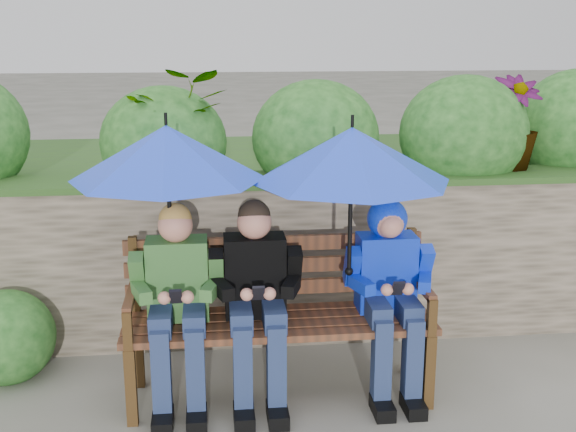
{
  "coord_description": "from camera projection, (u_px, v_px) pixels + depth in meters",
  "views": [
    {
      "loc": [
        -0.4,
        -3.53,
        1.9
      ],
      "look_at": [
        0.0,
        0.1,
        0.95
      ],
      "focal_mm": 45.0,
      "sensor_mm": 36.0,
      "label": 1
    }
  ],
  "objects": [
    {
      "name": "ground",
      "position": [
        290.0,
        389.0,
        3.92
      ],
      "size": [
        60.0,
        60.0,
        0.0
      ],
      "primitive_type": "plane",
      "color": "#5C5C4F",
      "rests_on": "ground"
    },
    {
      "name": "garden_backdrop",
      "position": [
        267.0,
        205.0,
        5.27
      ],
      "size": [
        8.0,
        2.87,
        1.87
      ],
      "color": "brown",
      "rests_on": "ground"
    },
    {
      "name": "park_bench",
      "position": [
        278.0,
        307.0,
        3.8
      ],
      "size": [
        1.61,
        0.47,
        0.85
      ],
      "color": "#412A13",
      "rests_on": "ground"
    },
    {
      "name": "boy_left",
      "position": [
        178.0,
        296.0,
        3.65
      ],
      "size": [
        0.47,
        0.54,
        1.05
      ],
      "color": "#2A6328",
      "rests_on": "ground"
    },
    {
      "name": "boy_middle",
      "position": [
        256.0,
        292.0,
        3.69
      ],
      "size": [
        0.47,
        0.55,
        1.06
      ],
      "color": "black",
      "rests_on": "ground"
    },
    {
      "name": "boy_right",
      "position": [
        389.0,
        281.0,
        3.77
      ],
      "size": [
        0.46,
        0.56,
        1.04
      ],
      "color": "blue",
      "rests_on": "ground"
    },
    {
      "name": "umbrella_left",
      "position": [
        167.0,
        153.0,
        3.52
      ],
      "size": [
        0.97,
        0.97,
        0.85
      ],
      "color": "blue",
      "rests_on": "ground"
    },
    {
      "name": "umbrella_right",
      "position": [
        352.0,
        155.0,
        3.54
      ],
      "size": [
        1.0,
        1.0,
        0.82
      ],
      "color": "blue",
      "rests_on": "ground"
    }
  ]
}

